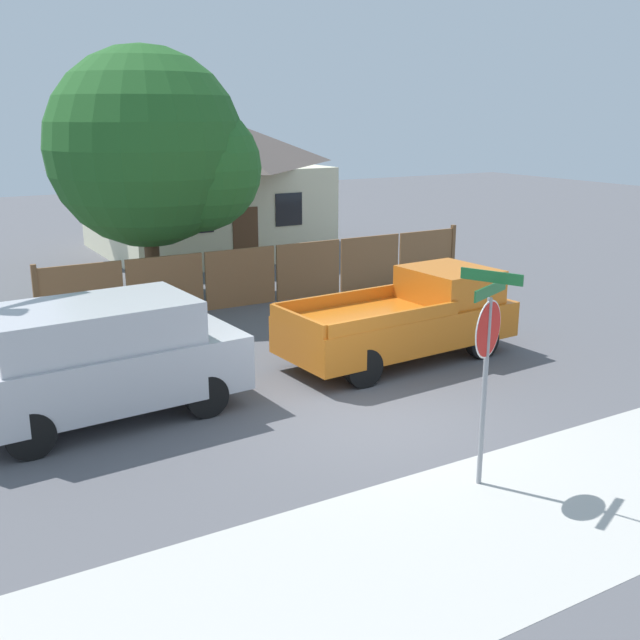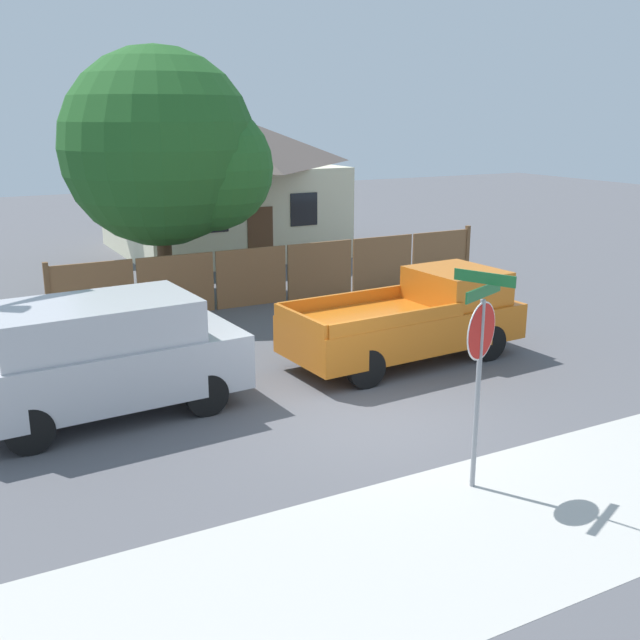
% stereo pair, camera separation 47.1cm
% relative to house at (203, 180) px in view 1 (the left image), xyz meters
% --- Properties ---
extents(ground_plane, '(80.00, 80.00, 0.00)m').
position_rel_house_xyz_m(ground_plane, '(-3.63, -16.29, -2.63)').
color(ground_plane, '#56565B').
extents(sidewalk_strip, '(36.00, 3.20, 0.01)m').
position_rel_house_xyz_m(sidewalk_strip, '(-3.63, -19.89, -2.62)').
color(sidewalk_strip, beige).
rests_on(sidewalk_strip, ground).
extents(wooden_fence, '(12.47, 0.12, 1.64)m').
position_rel_house_xyz_m(wooden_fence, '(-1.26, -8.22, -1.86)').
color(wooden_fence, brown).
rests_on(wooden_fence, ground).
extents(house, '(7.77, 7.78, 5.07)m').
position_rel_house_xyz_m(house, '(0.00, 0.00, 0.00)').
color(house, beige).
rests_on(house, ground).
extents(oak_tree, '(5.42, 5.16, 6.68)m').
position_rel_house_xyz_m(oak_tree, '(-3.84, -6.60, 1.35)').
color(oak_tree, brown).
rests_on(oak_tree, ground).
extents(red_suv, '(4.73, 2.30, 2.00)m').
position_rel_house_xyz_m(red_suv, '(-7.46, -14.01, -1.56)').
color(red_suv, '#B7B7BC').
rests_on(red_suv, ground).
extents(orange_pickup, '(5.11, 2.27, 1.79)m').
position_rel_house_xyz_m(orange_pickup, '(-1.12, -13.99, -1.76)').
color(orange_pickup, orange).
rests_on(orange_pickup, ground).
extents(stop_sign, '(0.88, 0.79, 3.01)m').
position_rel_house_xyz_m(stop_sign, '(-3.59, -18.95, -0.59)').
color(stop_sign, gray).
rests_on(stop_sign, ground).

